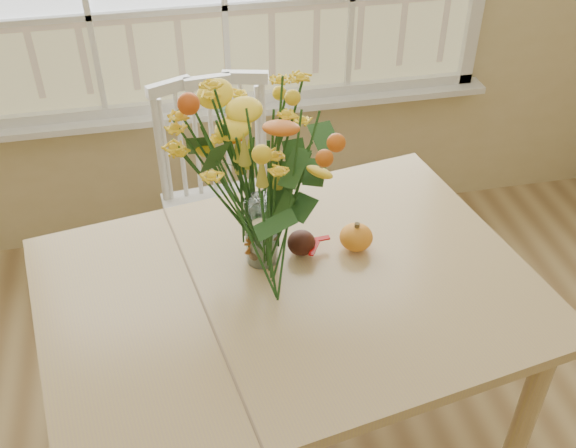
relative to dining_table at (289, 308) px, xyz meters
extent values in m
cube|color=white|center=(0.00, 1.28, 0.01)|extent=(2.42, 0.12, 0.03)
cube|color=tan|center=(0.00, 0.00, 0.07)|extent=(1.60, 1.26, 0.04)
cube|color=tan|center=(0.00, 0.00, 0.00)|extent=(1.47, 1.13, 0.10)
cylinder|color=tan|center=(-0.70, 0.31, -0.32)|extent=(0.07, 0.07, 0.74)
cylinder|color=tan|center=(0.70, -0.31, -0.32)|extent=(0.07, 0.07, 0.74)
cylinder|color=tan|center=(0.55, 0.53, -0.32)|extent=(0.07, 0.07, 0.74)
cube|color=white|center=(-0.11, 0.75, -0.21)|extent=(0.50, 0.48, 0.05)
cube|color=white|center=(-0.12, 0.93, 0.06)|extent=(0.47, 0.08, 0.53)
cylinder|color=white|center=(-0.27, 0.57, -0.46)|extent=(0.04, 0.04, 0.46)
cylinder|color=white|center=(-0.30, 0.91, -0.46)|extent=(0.04, 0.04, 0.46)
cylinder|color=white|center=(0.08, 0.60, -0.46)|extent=(0.04, 0.04, 0.46)
cylinder|color=white|center=(0.06, 0.94, -0.46)|extent=(0.04, 0.04, 0.46)
cylinder|color=white|center=(-0.06, 0.14, 0.20)|extent=(0.10, 0.10, 0.23)
ellipsoid|color=orange|center=(0.24, 0.13, 0.13)|extent=(0.11, 0.11, 0.08)
cylinder|color=#CCB78C|center=(-0.06, 0.13, 0.10)|extent=(0.07, 0.07, 0.01)
ellipsoid|color=brown|center=(-0.06, 0.13, 0.14)|extent=(0.11, 0.10, 0.07)
ellipsoid|color=#38160F|center=(0.07, 0.14, 0.13)|extent=(0.09, 0.09, 0.08)
camera|label=1|loc=(-0.30, -1.44, 1.47)|focal=42.00mm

